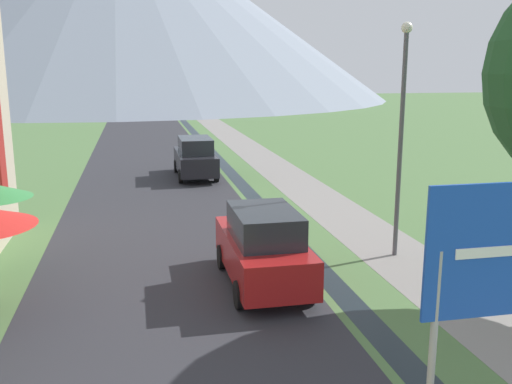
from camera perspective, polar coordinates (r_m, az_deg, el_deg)
The scene contains 9 objects.
ground_plane at distance 23.40m, azimuth -3.97°, elevation 0.24°, with size 160.00×160.00×0.00m, color #517542.
road at distance 33.04m, azimuth -10.70°, elevation 3.63°, with size 6.40×60.00×0.01m.
footpath at distance 33.70m, azimuth -0.26°, elevation 4.02°, with size 2.20×60.00×0.01m.
drainage_channel at distance 33.31m, azimuth -4.32°, elevation 3.88°, with size 0.60×60.00×0.00m.
mountain_distant at distance 95.08m, azimuth -13.54°, elevation 17.91°, with size 82.10×82.10×29.18m.
road_sign at distance 8.03m, azimuth 22.07°, elevation -7.63°, with size 1.79×0.11×3.50m.
parked_car_near at distance 13.02m, azimuth 0.71°, elevation -5.54°, with size 1.71×3.98×1.82m.
parked_car_far at distance 26.01m, azimuth -6.10°, elevation 3.47°, with size 1.74×4.34×1.82m.
streetlamp at distance 15.06m, azimuth 14.36°, elevation 6.61°, with size 0.28×0.28×6.00m.
Camera 1 is at (-3.10, -2.66, 4.91)m, focal length 40.00 mm.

